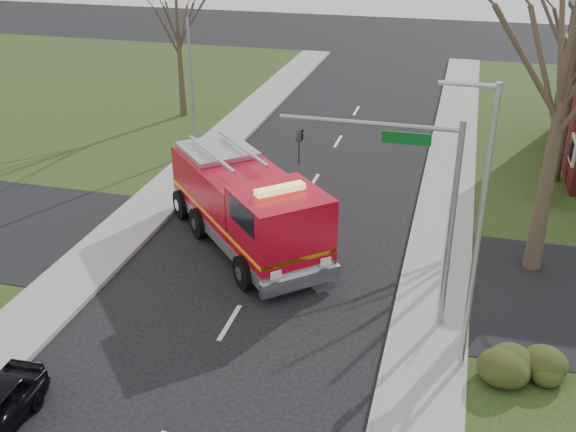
# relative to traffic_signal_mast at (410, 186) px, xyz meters

# --- Properties ---
(ground) EXTENTS (120.00, 120.00, 0.00)m
(ground) POSITION_rel_traffic_signal_mast_xyz_m (-5.21, -1.50, -4.71)
(ground) COLOR black
(ground) RESTS_ON ground
(sidewalk_right) EXTENTS (2.40, 80.00, 0.15)m
(sidewalk_right) POSITION_rel_traffic_signal_mast_xyz_m (0.99, -1.50, -4.63)
(sidewalk_right) COLOR #989892
(sidewalk_right) RESTS_ON ground
(sidewalk_left) EXTENTS (2.40, 80.00, 0.15)m
(sidewalk_left) POSITION_rel_traffic_signal_mast_xyz_m (-11.41, -1.50, -4.63)
(sidewalk_left) COLOR #989892
(sidewalk_left) RESTS_ON ground
(health_center_sign) EXTENTS (0.12, 2.00, 1.40)m
(health_center_sign) POSITION_rel_traffic_signal_mast_xyz_m (5.29, 11.00, -3.83)
(health_center_sign) COLOR #521413
(health_center_sign) RESTS_ON ground
(hedge_corner) EXTENTS (2.80, 2.00, 0.90)m
(hedge_corner) POSITION_rel_traffic_signal_mast_xyz_m (3.79, -2.50, -4.13)
(hedge_corner) COLOR #293513
(hedge_corner) RESTS_ON lawn_right
(bare_tree_near) EXTENTS (6.00, 6.00, 12.00)m
(bare_tree_near) POSITION_rel_traffic_signal_mast_xyz_m (4.29, 4.50, 2.71)
(bare_tree_near) COLOR #3A2C22
(bare_tree_near) RESTS_ON ground
(bare_tree_left) EXTENTS (4.50, 4.50, 9.00)m
(bare_tree_left) POSITION_rel_traffic_signal_mast_xyz_m (-15.21, 18.50, 0.86)
(bare_tree_left) COLOR #3A2C22
(bare_tree_left) RESTS_ON ground
(traffic_signal_mast) EXTENTS (5.29, 0.18, 6.80)m
(traffic_signal_mast) POSITION_rel_traffic_signal_mast_xyz_m (0.00, 0.00, 0.00)
(traffic_signal_mast) COLOR gray
(traffic_signal_mast) RESTS_ON ground
(streetlight_pole) EXTENTS (1.48, 0.16, 8.40)m
(streetlight_pole) POSITION_rel_traffic_signal_mast_xyz_m (1.93, -2.00, -0.16)
(streetlight_pole) COLOR #B7BABF
(streetlight_pole) RESTS_ON ground
(utility_pole_far) EXTENTS (0.14, 0.14, 7.00)m
(utility_pole_far) POSITION_rel_traffic_signal_mast_xyz_m (-12.01, 12.50, -1.21)
(utility_pole_far) COLOR gray
(utility_pole_far) RESTS_ON ground
(fire_engine) EXTENTS (8.04, 8.37, 3.50)m
(fire_engine) POSITION_rel_traffic_signal_mast_xyz_m (-6.26, 3.72, -3.12)
(fire_engine) COLOR #B4081C
(fire_engine) RESTS_ON ground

